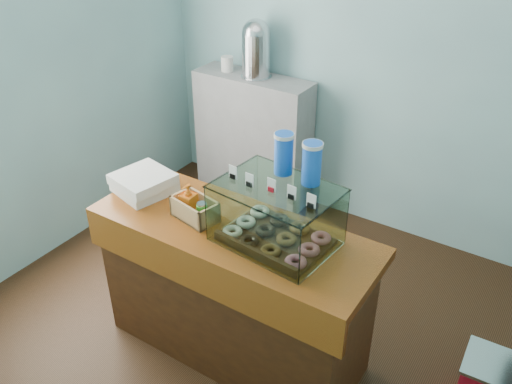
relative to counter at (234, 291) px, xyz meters
The scene contains 8 objects.
ground 0.52m from the counter, 90.00° to the left, with size 3.50×3.50×0.00m, color black.
room_shell 1.27m from the counter, 84.37° to the left, with size 3.54×3.04×2.82m.
counter is the anchor object (origin of this frame).
back_shelf 1.82m from the counter, 119.76° to the left, with size 1.00×0.32×1.10m, color gray.
display_case 0.68m from the counter, 13.05° to the left, with size 0.62×0.48×0.54m.
condiment_crate 0.56m from the counter, behind, with size 0.27×0.20×0.19m.
pastry_boxes 0.82m from the counter, behind, with size 0.37×0.37×0.12m.
coffee_urn 2.01m from the counter, 118.90° to the left, with size 0.25×0.25×0.46m.
Camera 1 is at (1.39, -2.16, 2.56)m, focal length 38.00 mm.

